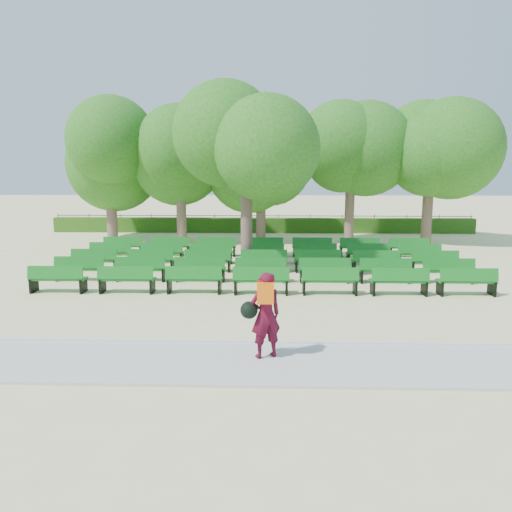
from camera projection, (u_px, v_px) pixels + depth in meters
The scene contains 9 objects.
ground at pixel (254, 282), 17.25m from camera, with size 120.00×120.00×0.00m, color beige.
paving at pixel (241, 363), 9.96m from camera, with size 30.00×2.20×0.06m, color #BABAB5.
curb at pixel (244, 343), 11.09m from camera, with size 30.00×0.12×0.10m, color silver.
hedge at pixel (262, 225), 30.97m from camera, with size 26.00×0.70×0.90m, color #2E5C17.
fence at pixel (262, 232), 31.44m from camera, with size 26.00×0.10×1.02m, color black, non-canonical shape.
tree_line at pixel (261, 241), 27.10m from camera, with size 21.80×6.80×7.04m, color #2B6B1C, non-canonical shape.
bench_array at pixel (263, 269), 19.06m from camera, with size 1.79×0.68×1.11m.
tree_among at pixel (246, 153), 18.51m from camera, with size 4.72×4.72×6.62m.
person at pixel (264, 314), 10.05m from camera, with size 0.89×0.65×1.77m.
Camera 1 is at (0.60, -16.84, 3.84)m, focal length 35.00 mm.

